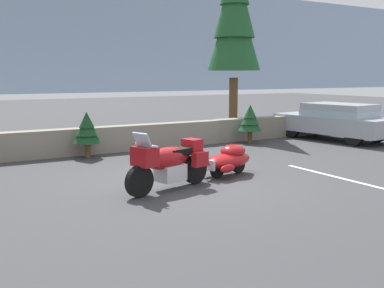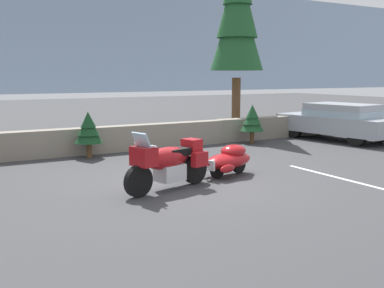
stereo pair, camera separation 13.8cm
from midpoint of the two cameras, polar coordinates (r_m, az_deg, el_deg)
The scene contains 9 objects.
ground_plane at distance 10.66m, azimuth -0.82°, elevation -4.80°, with size 80.00×80.00×0.00m, color #38383A.
stone_guard_wall at distance 15.15m, azimuth -9.18°, elevation 0.71°, with size 24.00×0.56×0.85m.
touring_motorcycle at distance 9.82m, azimuth -3.36°, elevation -2.26°, with size 2.26×1.12×1.33m.
car_shaped_trailer at distance 11.33m, azimuth 4.26°, elevation -1.90°, with size 2.22×1.09×0.76m.
sedan_at_right_edge at distance 18.28m, azimuth 17.34°, elevation 2.89°, with size 2.44×4.71×1.41m.
pine_tree_tall at distance 19.99m, azimuth 5.16°, elevation 16.27°, with size 2.26×2.26×8.22m.
pine_sapling_near at distance 13.98m, azimuth -13.32°, elevation 1.82°, with size 0.85×0.85×1.40m.
pine_sapling_farther at distance 16.72m, azimuth 7.06°, elevation 3.11°, with size 0.85×0.85×1.42m.
parking_stripe_marker at distance 11.61m, azimuth 17.80°, elevation -4.08°, with size 0.12×3.60×0.01m, color silver.
Camera 1 is at (-5.14, -9.01, 2.47)m, focal length 42.52 mm.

